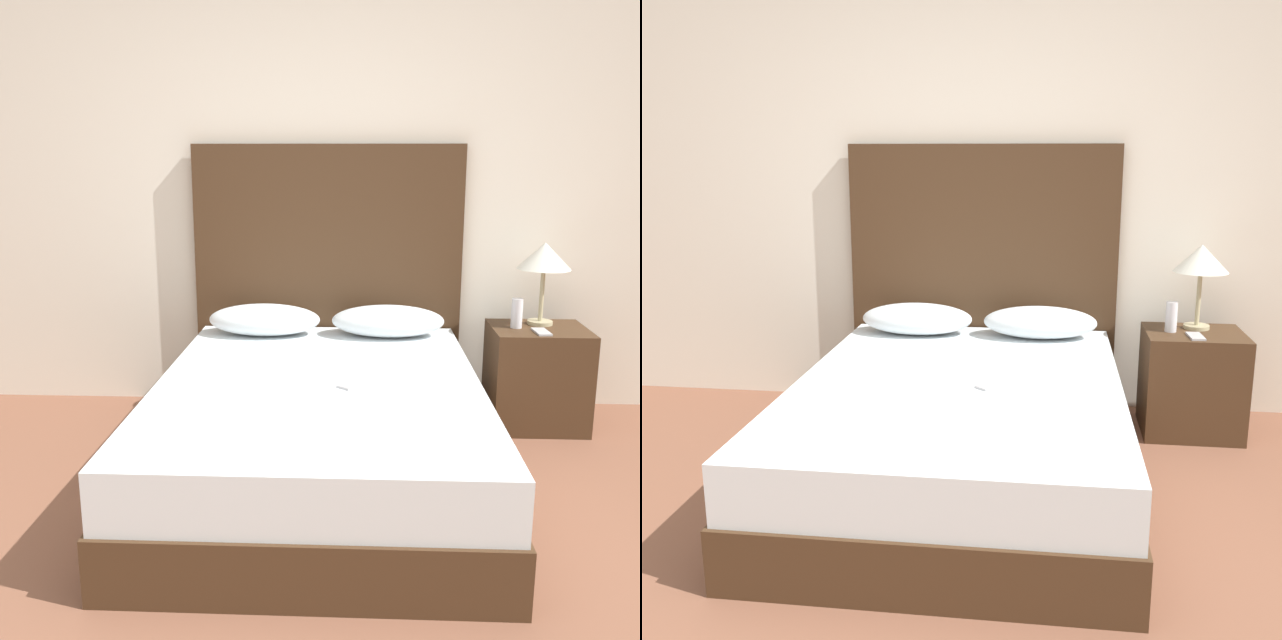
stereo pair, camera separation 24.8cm
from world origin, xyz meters
TOP-DOWN VIEW (x-y plane):
  - wall_back at (0.00, 2.31)m, footprint 10.00×0.06m
  - bed at (0.11, 1.21)m, footprint 1.45×2.01m
  - headboard at (0.11, 2.24)m, footprint 1.53×0.05m
  - pillow_left at (-0.23, 2.01)m, footprint 0.62×0.32m
  - pillow_right at (0.45, 2.01)m, footprint 0.62×0.32m
  - phone_on_bed at (0.26, 1.14)m, footprint 0.15×0.16m
  - nightstand at (1.26, 1.94)m, footprint 0.51×0.43m
  - table_lamp at (1.28, 2.02)m, footprint 0.28×0.28m
  - phone_on_nightstand at (1.24, 1.83)m, footprint 0.08×0.15m
  - toiletry_bottle at (1.13, 1.94)m, footprint 0.06×0.06m

SIDE VIEW (x-z plane):
  - bed at x=0.11m, z-range 0.00..0.47m
  - nightstand at x=1.26m, z-range 0.00..0.55m
  - phone_on_bed at x=0.26m, z-range 0.48..0.49m
  - phone_on_nightstand at x=1.24m, z-range 0.55..0.56m
  - pillow_left at x=-0.23m, z-range 0.48..0.65m
  - pillow_right at x=0.45m, z-range 0.48..0.65m
  - toiletry_bottle at x=1.13m, z-range 0.55..0.71m
  - headboard at x=0.11m, z-range 0.00..1.51m
  - table_lamp at x=1.28m, z-range 0.69..1.13m
  - wall_back at x=0.00m, z-range 0.00..2.70m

